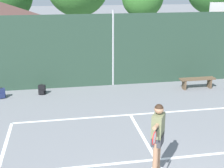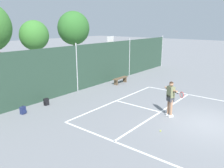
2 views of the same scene
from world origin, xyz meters
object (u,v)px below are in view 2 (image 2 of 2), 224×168
(backpack_black, at_px, (46,102))
(courtside_bench, at_px, (121,79))
(tennis_ball, at_px, (160,131))
(backpack_navy, at_px, (23,110))
(tennis_player, at_px, (171,96))
(basketball_hoop, at_px, (110,50))

(backpack_black, xyz_separation_m, courtside_bench, (6.77, -0.43, 0.17))
(tennis_ball, height_order, backpack_navy, backpack_navy)
(tennis_player, distance_m, courtside_bench, 7.13)
(backpack_black, bearing_deg, tennis_ball, -81.09)
(basketball_hoop, bearing_deg, tennis_player, -124.00)
(backpack_navy, xyz_separation_m, backpack_black, (1.60, 0.17, 0.00))
(tennis_ball, height_order, backpack_black, backpack_black)
(tennis_player, height_order, tennis_ball, tennis_player)
(backpack_navy, bearing_deg, basketball_hoop, 13.68)
(tennis_ball, bearing_deg, tennis_player, 13.46)
(tennis_player, bearing_deg, courtside_bench, 57.58)
(tennis_ball, bearing_deg, backpack_navy, 111.81)
(backpack_black, relative_size, courtside_bench, 0.29)
(basketball_hoop, distance_m, tennis_player, 10.68)
(backpack_navy, relative_size, backpack_black, 1.00)
(basketball_hoop, relative_size, tennis_ball, 53.79)
(backpack_navy, distance_m, courtside_bench, 8.38)
(tennis_player, distance_m, backpack_navy, 7.79)
(tennis_ball, distance_m, backpack_black, 6.95)
(backpack_navy, relative_size, courtside_bench, 0.29)
(basketball_hoop, bearing_deg, backpack_black, -165.01)
(backpack_navy, xyz_separation_m, courtside_bench, (8.38, -0.26, 0.17))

